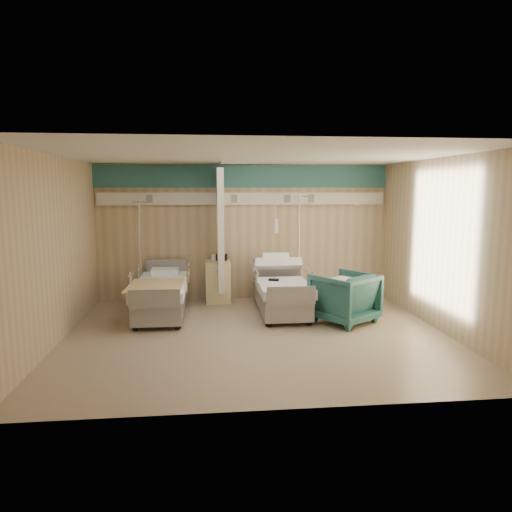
% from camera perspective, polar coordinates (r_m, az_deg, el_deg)
% --- Properties ---
extents(ground, '(6.00, 5.00, 0.00)m').
position_cam_1_polar(ground, '(7.35, 0.01, -9.81)').
color(ground, gray).
rests_on(ground, ground).
extents(room_walls, '(6.04, 5.04, 2.82)m').
position_cam_1_polar(room_walls, '(7.25, -0.44, 4.95)').
color(room_walls, tan).
rests_on(room_walls, ground).
extents(bed_right, '(1.00, 2.16, 0.63)m').
position_cam_1_polar(bed_right, '(8.58, 3.12, -4.97)').
color(bed_right, white).
rests_on(bed_right, ground).
extents(bed_left, '(1.00, 2.16, 0.63)m').
position_cam_1_polar(bed_left, '(8.53, -11.71, -5.23)').
color(bed_left, white).
rests_on(bed_left, ground).
extents(bedside_cabinet, '(0.50, 0.48, 0.85)m').
position_cam_1_polar(bedside_cabinet, '(9.34, -4.75, -3.21)').
color(bedside_cabinet, beige).
rests_on(bedside_cabinet, ground).
extents(visitor_armchair, '(1.31, 1.32, 0.87)m').
position_cam_1_polar(visitor_armchair, '(8.06, 10.96, -5.12)').
color(visitor_armchair, '#20514C').
rests_on(visitor_armchair, ground).
extents(waffle_blanket, '(0.80, 0.78, 0.07)m').
position_cam_1_polar(waffle_blanket, '(7.91, 10.88, -1.90)').
color(waffle_blanket, silver).
rests_on(waffle_blanket, visitor_armchair).
extents(iv_stand_right, '(0.39, 0.39, 2.17)m').
position_cam_1_polar(iv_stand_right, '(9.45, 5.33, -2.96)').
color(iv_stand_right, silver).
rests_on(iv_stand_right, ground).
extents(iv_stand_left, '(0.37, 0.37, 2.06)m').
position_cam_1_polar(iv_stand_left, '(9.39, -14.13, -3.38)').
color(iv_stand_left, silver).
rests_on(iv_stand_left, ground).
extents(call_remote, '(0.20, 0.14, 0.04)m').
position_cam_1_polar(call_remote, '(8.35, 2.23, -2.99)').
color(call_remote, black).
rests_on(call_remote, bed_right).
extents(tan_blanket, '(0.92, 1.15, 0.04)m').
position_cam_1_polar(tan_blanket, '(8.01, -12.47, -3.68)').
color(tan_blanket, tan).
rests_on(tan_blanket, bed_left).
extents(toiletry_bag, '(0.27, 0.21, 0.13)m').
position_cam_1_polar(toiletry_bag, '(9.33, -4.40, -0.16)').
color(toiletry_bag, black).
rests_on(toiletry_bag, bedside_cabinet).
extents(white_cup, '(0.10, 0.10, 0.13)m').
position_cam_1_polar(white_cup, '(9.29, -5.32, -0.20)').
color(white_cup, white).
rests_on(white_cup, bedside_cabinet).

